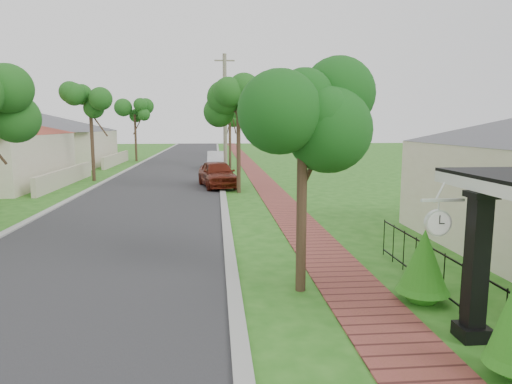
{
  "coord_description": "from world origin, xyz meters",
  "views": [
    {
      "loc": [
        0.29,
        -7.89,
        3.58
      ],
      "look_at": [
        1.54,
        6.07,
        1.5
      ],
      "focal_mm": 32.0,
      "sensor_mm": 36.0,
      "label": 1
    }
  ],
  "objects_px": {
    "parked_car_red": "(218,174)",
    "near_tree": "(303,115)",
    "station_clock": "(438,221)",
    "porch_post": "(476,275)",
    "parked_car_white": "(217,161)",
    "utility_pole": "(225,119)"
  },
  "relations": [
    {
      "from": "utility_pole",
      "to": "parked_car_white",
      "type": "bearing_deg",
      "value": 93.23
    },
    {
      "from": "station_clock",
      "to": "porch_post",
      "type": "bearing_deg",
      "value": -38.93
    },
    {
      "from": "station_clock",
      "to": "parked_car_red",
      "type": "bearing_deg",
      "value": 100.98
    },
    {
      "from": "parked_car_white",
      "to": "utility_pole",
      "type": "distance_m",
      "value": 9.45
    },
    {
      "from": "porch_post",
      "to": "station_clock",
      "type": "xyz_separation_m",
      "value": [
        -0.5,
        0.4,
        0.83
      ]
    },
    {
      "from": "parked_car_red",
      "to": "parked_car_white",
      "type": "xyz_separation_m",
      "value": [
        0.0,
        10.64,
        -0.05
      ]
    },
    {
      "from": "porch_post",
      "to": "parked_car_white",
      "type": "height_order",
      "value": "porch_post"
    },
    {
      "from": "parked_car_red",
      "to": "utility_pole",
      "type": "bearing_deg",
      "value": 63.35
    },
    {
      "from": "porch_post",
      "to": "parked_car_white",
      "type": "xyz_separation_m",
      "value": [
        -4.15,
        29.87,
        -0.41
      ]
    },
    {
      "from": "parked_car_white",
      "to": "station_clock",
      "type": "height_order",
      "value": "station_clock"
    },
    {
      "from": "parked_car_white",
      "to": "station_clock",
      "type": "xyz_separation_m",
      "value": [
        3.65,
        -29.47,
        1.24
      ]
    },
    {
      "from": "parked_car_red",
      "to": "station_clock",
      "type": "relative_size",
      "value": 5.87
    },
    {
      "from": "porch_post",
      "to": "station_clock",
      "type": "relative_size",
      "value": 3.32
    },
    {
      "from": "parked_car_red",
      "to": "station_clock",
      "type": "distance_m",
      "value": 19.22
    },
    {
      "from": "parked_car_red",
      "to": "parked_car_white",
      "type": "distance_m",
      "value": 10.64
    },
    {
      "from": "porch_post",
      "to": "utility_pole",
      "type": "xyz_separation_m",
      "value": [
        -3.65,
        21.0,
        2.8
      ]
    },
    {
      "from": "porch_post",
      "to": "near_tree",
      "type": "distance_m",
      "value": 4.39
    },
    {
      "from": "parked_car_red",
      "to": "near_tree",
      "type": "bearing_deg",
      "value": -95.07
    },
    {
      "from": "parked_car_red",
      "to": "parked_car_white",
      "type": "height_order",
      "value": "parked_car_red"
    },
    {
      "from": "near_tree",
      "to": "station_clock",
      "type": "xyz_separation_m",
      "value": [
        1.95,
        -2.1,
        -1.82
      ]
    },
    {
      "from": "parked_car_red",
      "to": "parked_car_white",
      "type": "bearing_deg",
      "value": 79.12
    },
    {
      "from": "near_tree",
      "to": "station_clock",
      "type": "relative_size",
      "value": 6.24
    }
  ]
}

